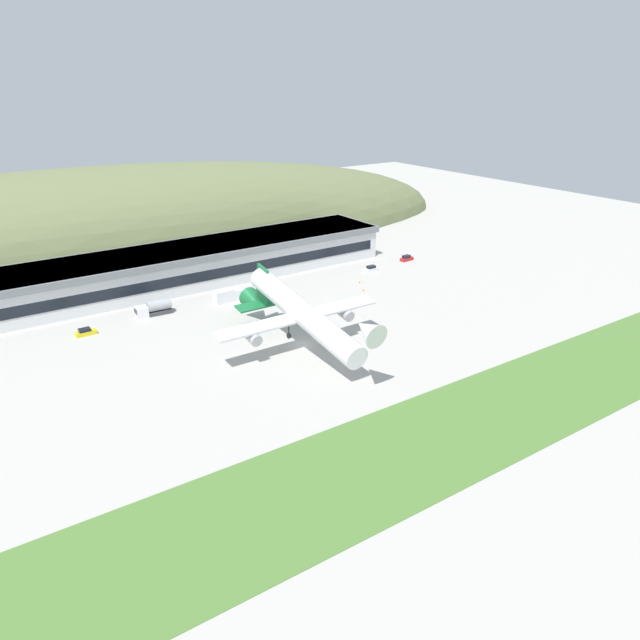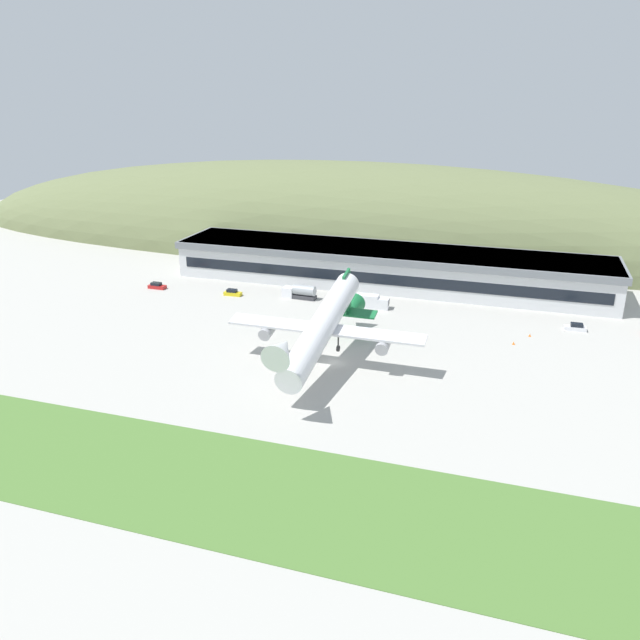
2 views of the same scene
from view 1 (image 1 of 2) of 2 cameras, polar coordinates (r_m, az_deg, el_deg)
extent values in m
plane|color=#ADAAA3|center=(127.02, -1.64, -2.32)|extent=(389.69, 389.69, 0.00)
cube|color=#4C7533|center=(99.57, 11.43, -10.12)|extent=(350.72, 22.49, 0.08)
ellipsoid|color=#667047|center=(200.09, -22.00, 5.22)|extent=(284.30, 64.67, 51.93)
cube|color=silver|center=(167.38, -11.55, 5.01)|extent=(108.58, 19.00, 9.37)
cube|color=slate|center=(166.33, -11.65, 6.28)|extent=(109.78, 20.20, 1.69)
cube|color=black|center=(159.14, -10.14, 4.06)|extent=(104.24, 0.16, 2.62)
cylinder|color=silver|center=(121.10, -1.46, 0.53)|extent=(4.59, 34.71, 10.47)
cone|color=silver|center=(105.28, 4.36, -0.92)|extent=(4.50, 5.75, 5.30)
cone|color=#196B38|center=(138.33, -6.00, 1.65)|extent=(4.50, 6.66, 5.46)
cube|color=#196B38|center=(133.71, -5.32, 3.19)|extent=(0.50, 5.55, 9.13)
cube|color=#196B38|center=(135.33, -5.31, 1.48)|extent=(11.94, 3.23, 0.91)
cube|color=silver|center=(122.82, -1.89, 0.29)|extent=(36.21, 3.62, 1.06)
cylinder|color=#9E9EA3|center=(117.87, -6.18, -1.56)|extent=(2.30, 3.94, 2.89)
cylinder|color=#9E9EA3|center=(128.75, 2.30, 0.63)|extent=(2.30, 3.94, 2.89)
cylinder|color=#2D2D2D|center=(122.47, -2.87, -0.99)|extent=(0.28, 0.28, 2.20)
cylinder|color=#2D2D2D|center=(122.91, -2.86, -1.46)|extent=(0.45, 1.10, 1.10)
cylinder|color=#2D2D2D|center=(124.99, -0.91, -0.47)|extent=(0.28, 0.28, 2.20)
cylinder|color=#2D2D2D|center=(125.42, -0.91, -0.94)|extent=(0.45, 1.10, 1.10)
cylinder|color=#2D2D2D|center=(112.49, 1.88, -1.75)|extent=(0.22, 0.22, 1.98)
cylinder|color=#2D2D2D|center=(112.89, 1.87, -2.21)|extent=(0.30, 0.82, 0.82)
cube|color=#B21E1E|center=(185.47, 7.94, 5.54)|extent=(4.33, 2.00, 0.90)
cube|color=black|center=(185.09, 7.90, 5.77)|extent=(2.43, 1.59, 0.74)
cube|color=gold|center=(140.64, -20.62, -1.13)|extent=(4.33, 1.78, 0.85)
cube|color=black|center=(140.31, -20.74, -0.85)|extent=(2.39, 1.49, 0.70)
cube|color=silver|center=(174.37, 4.64, 4.61)|extent=(4.45, 1.89, 0.85)
cube|color=black|center=(174.28, 4.70, 4.86)|extent=(2.47, 1.55, 0.69)
cube|color=silver|center=(146.41, -15.99, 0.70)|extent=(2.77, 2.73, 2.47)
cube|color=black|center=(145.95, -16.52, 0.76)|extent=(0.21, 2.20, 1.09)
cube|color=#38383D|center=(147.70, -14.45, 0.72)|extent=(5.70, 2.64, 0.90)
cylinder|color=#999EA3|center=(147.12, -14.51, 1.33)|extent=(5.43, 2.76, 2.46)
cube|color=silver|center=(153.55, -7.54, 2.37)|extent=(2.55, 2.55, 2.42)
cube|color=black|center=(154.00, -7.15, 2.62)|extent=(0.20, 2.06, 1.06)
cube|color=silver|center=(151.69, -8.77, 2.18)|extent=(5.28, 2.71, 3.05)
cube|color=orange|center=(158.58, 4.00, 2.69)|extent=(0.52, 0.52, 0.03)
cone|color=orange|center=(158.49, 4.00, 2.79)|extent=(0.40, 0.40, 0.55)
cube|color=orange|center=(164.37, 3.64, 3.40)|extent=(0.52, 0.52, 0.03)
cone|color=orange|center=(164.28, 3.65, 3.49)|extent=(0.40, 0.40, 0.55)
camera|label=2|loc=(92.96, 57.94, 8.75)|focal=35.00mm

